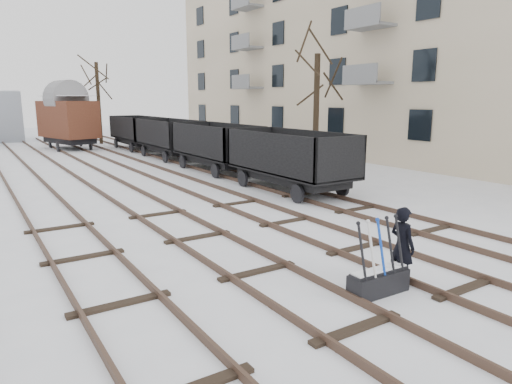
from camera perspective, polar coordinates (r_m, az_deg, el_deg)
ground at (r=10.11m, az=0.19°, el=-10.06°), size 120.00×120.00×0.00m
tracks at (r=22.47m, az=-19.10°, el=1.55°), size 13.90×52.00×0.16m
apartment_block at (r=33.56m, az=16.94°, el=18.46°), size 10.12×45.00×16.10m
ground_frame at (r=9.30m, az=15.07°, el=-10.58°), size 1.31×0.44×1.49m
worker at (r=9.72m, az=17.80°, el=-6.45°), size 0.42×0.61×1.62m
freight_wagon_a at (r=18.67m, az=4.26°, el=2.92°), size 2.40×6.00×2.45m
freight_wagon_b at (r=24.05m, az=-4.95°, el=4.84°), size 2.40×6.00×2.45m
freight_wagon_c at (r=29.83m, az=-10.73°, el=5.97°), size 2.40×6.00×2.45m
freight_wagon_d at (r=35.83m, az=-14.61°, el=6.70°), size 2.40×6.00×2.45m
box_van_wagon at (r=37.59m, az=-22.47°, el=8.53°), size 4.00×5.74×3.98m
tree_near at (r=24.13m, az=7.52°, el=9.70°), size 0.30×0.30×5.98m
tree_far_right at (r=41.13m, az=-19.06°, el=10.41°), size 0.30×0.30×6.72m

